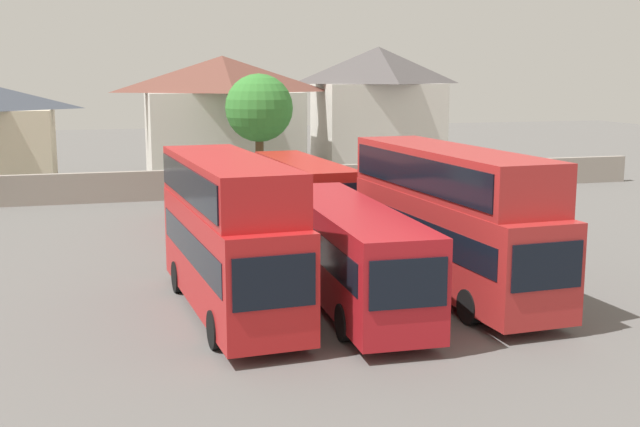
# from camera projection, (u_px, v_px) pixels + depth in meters

# --- Properties ---
(ground) EXTENTS (140.00, 140.00, 0.00)m
(ground) POSITION_uv_depth(u_px,v_px,m) (247.00, 213.00, 43.98)
(ground) COLOR #605E5B
(depot_boundary_wall) EXTENTS (56.00, 0.50, 1.80)m
(depot_boundary_wall) POSITION_uv_depth(u_px,v_px,m) (230.00, 183.00, 49.44)
(depot_boundary_wall) COLOR gray
(depot_boundary_wall) RESTS_ON ground
(bus_1) EXTENTS (3.23, 10.24, 4.98)m
(bus_1) POSITION_uv_depth(u_px,v_px,m) (229.00, 227.00, 25.31)
(bus_1) COLOR red
(bus_1) RESTS_ON ground
(bus_2) EXTENTS (2.78, 11.44, 3.32)m
(bus_2) POSITION_uv_depth(u_px,v_px,m) (349.00, 249.00, 26.36)
(bus_2) COLOR #B0171F
(bus_2) RESTS_ON ground
(bus_3) EXTENTS (3.21, 11.66, 5.04)m
(bus_3) POSITION_uv_depth(u_px,v_px,m) (450.00, 212.00, 27.92)
(bus_3) COLOR #B02727
(bus_3) RESTS_ON ground
(bus_4) EXTENTS (2.87, 11.00, 3.55)m
(bus_4) POSITION_uv_depth(u_px,v_px,m) (218.00, 189.00, 39.02)
(bus_4) COLOR red
(bus_4) RESTS_ON ground
(bus_5) EXTENTS (2.92, 10.63, 3.30)m
(bus_5) POSITION_uv_depth(u_px,v_px,m) (304.00, 189.00, 40.03)
(bus_5) COLOR red
(bus_5) RESTS_ON ground
(house_terrace_centre) EXTENTS (11.36, 7.00, 8.79)m
(house_terrace_centre) POSITION_uv_depth(u_px,v_px,m) (223.00, 116.00, 58.10)
(house_terrace_centre) COLOR silver
(house_terrace_centre) RESTS_ON ground
(house_terrace_right) EXTENTS (9.63, 6.49, 9.56)m
(house_terrace_right) POSITION_uv_depth(u_px,v_px,m) (378.00, 108.00, 62.04)
(house_terrace_right) COLOR silver
(house_terrace_right) RESTS_ON ground
(tree_behind_wall) EXTENTS (4.38, 4.38, 7.55)m
(tree_behind_wall) POSITION_uv_depth(u_px,v_px,m) (259.00, 109.00, 51.67)
(tree_behind_wall) COLOR brown
(tree_behind_wall) RESTS_ON ground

